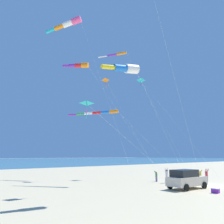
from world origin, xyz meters
name	(u,v)px	position (x,y,z in m)	size (l,w,h in m)	color
ground_plane	(202,185)	(0.00, 0.00, 0.00)	(600.00, 600.00, 0.00)	#C6B58C
parked_car	(186,179)	(0.56, -4.12, 0.95)	(2.37, 4.44, 1.85)	beige
cooler_box	(215,191)	(3.57, -4.52, 0.21)	(0.62, 0.42, 0.42)	purple
person_adult_flyer	(167,175)	(-3.71, -1.31, 0.94)	(0.59, 0.62, 1.73)	#B72833
person_child_green_jacket	(200,175)	(-2.37, 4.30, 0.74)	(0.49, 0.46, 1.36)	#B72833
person_child_grey_jacket	(156,176)	(-5.39, -1.19, 0.72)	(0.46, 0.40, 1.33)	#8E6B9E
person_bystander_far	(207,175)	(-0.96, 3.15, 0.87)	(0.39, 0.49, 1.61)	#335199
kite_windsock_blue_topmost	(126,68)	(-0.16, -11.69, 10.72)	(2.59, 14.73, 11.30)	white
kite_delta_checkered_midright	(141,81)	(-11.60, 3.55, 15.96)	(12.39, 2.10, 16.37)	#1EB7C6
kite_delta_long_streamer_right	(87,104)	(-4.19, -12.90, 8.07)	(7.65, 6.24, 8.33)	#1EB7C6
kite_windsock_striped_overhead	(117,54)	(-15.85, 1.68, 21.79)	(16.12, 3.48, 22.15)	orange
kite_delta_rainbow_low_near	(106,81)	(-13.76, -2.58, 15.10)	(7.90, 4.27, 15.50)	orange
kite_windsock_magenta_far_left	(68,24)	(-12.08, -10.78, 21.12)	(6.97, 10.36, 22.09)	#EF4C93
kite_windsock_long_streamer_left	(100,113)	(-9.06, -7.51, 8.59)	(12.27, 8.42, 8.90)	orange
kite_windsock_red_high_left	(79,65)	(-17.98, -5.09, 18.41)	(16.79, 5.57, 18.82)	orange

